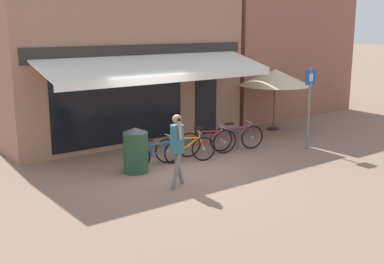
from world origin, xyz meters
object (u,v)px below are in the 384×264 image
(bicycle_red, at_px, (207,142))
(bicycle_orange, at_px, (185,149))
(bicycle_purple, at_px, (237,138))
(pedestrian_adult, at_px, (177,142))
(litter_bin, at_px, (136,150))
(cafe_parasol, at_px, (275,77))
(bicycle_blue, at_px, (157,154))
(parking_sign, at_px, (309,100))

(bicycle_red, bearing_deg, bicycle_orange, -153.87)
(bicycle_red, bearing_deg, bicycle_purple, 14.00)
(bicycle_purple, distance_m, pedestrian_adult, 3.76)
(litter_bin, height_order, cafe_parasol, cafe_parasol)
(bicycle_blue, bearing_deg, pedestrian_adult, -109.56)
(bicycle_red, xyz_separation_m, parking_sign, (2.91, -1.23, 1.11))
(bicycle_red, height_order, parking_sign, parking_sign)
(bicycle_red, distance_m, parking_sign, 3.34)
(bicycle_blue, xyz_separation_m, pedestrian_adult, (-0.46, -1.55, 0.70))
(bicycle_orange, xyz_separation_m, bicycle_red, (0.86, 0.14, 0.02))
(parking_sign, bearing_deg, bicycle_blue, 166.69)
(bicycle_blue, distance_m, parking_sign, 4.94)
(parking_sign, bearing_deg, bicycle_purple, 146.99)
(bicycle_orange, distance_m, litter_bin, 1.59)
(bicycle_purple, xyz_separation_m, cafe_parasol, (3.03, 1.36, 1.49))
(cafe_parasol, bearing_deg, bicycle_orange, -163.86)
(pedestrian_adult, bearing_deg, bicycle_red, -152.22)
(pedestrian_adult, xyz_separation_m, litter_bin, (-0.21, 1.52, -0.47))
(pedestrian_adult, relative_size, litter_bin, 1.47)
(bicycle_blue, distance_m, litter_bin, 0.70)
(pedestrian_adult, relative_size, cafe_parasol, 0.68)
(bicycle_blue, relative_size, parking_sign, 0.73)
(bicycle_purple, bearing_deg, bicycle_blue, -160.43)
(litter_bin, xyz_separation_m, cafe_parasol, (6.57, 1.46, 1.29))
(bicycle_orange, distance_m, bicycle_purple, 1.96)
(bicycle_red, distance_m, cafe_parasol, 4.58)
(cafe_parasol, bearing_deg, litter_bin, -167.46)
(bicycle_purple, bearing_deg, parking_sign, -14.77)
(bicycle_orange, xyz_separation_m, pedestrian_adult, (-1.37, -1.53, 0.69))
(bicycle_purple, relative_size, litter_bin, 1.43)
(bicycle_orange, relative_size, cafe_parasol, 0.62)
(bicycle_blue, distance_m, bicycle_orange, 0.91)
(litter_bin, distance_m, parking_sign, 5.53)
(parking_sign, bearing_deg, pedestrian_adult, -175.09)
(bicycle_blue, xyz_separation_m, bicycle_purple, (2.87, 0.07, 0.02))
(bicycle_red, relative_size, bicycle_purple, 1.08)
(bicycle_red, height_order, pedestrian_adult, pedestrian_adult)
(pedestrian_adult, bearing_deg, cafe_parasol, -163.99)
(bicycle_blue, xyz_separation_m, cafe_parasol, (5.90, 1.43, 1.51))
(bicycle_orange, distance_m, pedestrian_adult, 2.17)
(litter_bin, bearing_deg, parking_sign, -11.38)
(bicycle_purple, height_order, pedestrian_adult, pedestrian_adult)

